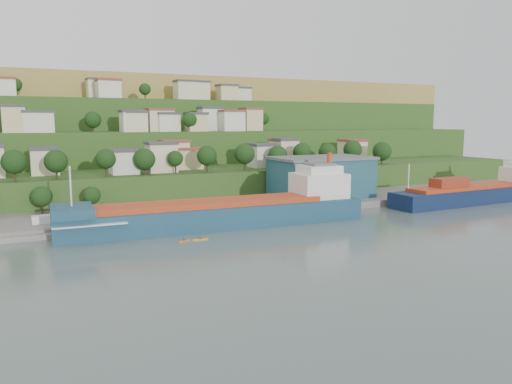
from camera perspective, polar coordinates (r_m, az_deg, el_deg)
ground at (r=119.49m, az=2.02°, el=-4.41°), size 500.00×500.00×0.00m
quay at (r=153.03m, az=3.78°, el=-1.66°), size 220.00×26.00×4.00m
pebble_beach at (r=127.86m, az=-25.51°, el=-4.38°), size 40.00×18.00×2.40m
hillside at (r=278.43m, az=-14.36°, el=2.52°), size 360.00×210.55×96.00m
cargo_ship_near at (r=124.22m, az=-3.33°, el=-2.47°), size 76.69×15.24×19.60m
cargo_ship_far at (r=175.66m, az=24.02°, el=-0.21°), size 62.58×12.70×16.91m
warehouse at (r=159.52m, az=7.45°, el=1.74°), size 31.04×19.06×12.80m
caravan at (r=128.10m, az=-22.98°, el=-3.05°), size 5.81×2.60×2.67m
dinghy at (r=123.38m, az=-22.46°, el=-3.88°), size 4.00×2.34×0.75m
kayak_orange at (r=109.74m, az=-8.20°, el=-5.50°), size 3.09×1.53×0.77m
kayak_yellow at (r=110.63m, az=-6.39°, el=-5.34°), size 3.55×1.03×0.88m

